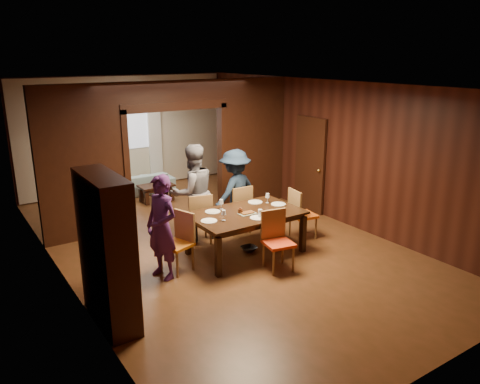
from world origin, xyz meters
TOP-DOWN VIEW (x-y plane):
  - floor at (0.00, 0.00)m, footprint 9.00×9.00m
  - ceiling at (0.00, 0.00)m, footprint 5.50×9.00m
  - room_walls at (0.00, 1.89)m, footprint 5.52×9.01m
  - person_purple at (-1.42, -0.71)m, footprint 0.56×0.70m
  - person_grey at (-0.27, 0.42)m, footprint 0.91×0.72m
  - person_navy at (0.59, 0.29)m, footprint 1.20×0.90m
  - sofa at (-0.01, 3.85)m, footprint 1.79×0.76m
  - serving_bowl at (0.29, -0.63)m, footprint 0.29×0.29m
  - dining_table at (0.18, -0.67)m, footprint 1.92×1.19m
  - coffee_table at (0.12, 3.03)m, footprint 0.80×0.50m
  - chair_left at (-1.15, -0.64)m, footprint 0.56×0.56m
  - chair_right at (1.50, -0.68)m, footprint 0.50×0.50m
  - chair_far_l at (-0.27, 0.22)m, footprint 0.54×0.54m
  - chair_far_r at (0.62, 0.25)m, footprint 0.47×0.47m
  - chair_near at (0.25, -1.51)m, footprint 0.51×0.51m
  - hutch at (-2.53, -1.50)m, footprint 0.40×1.20m
  - door_right at (2.70, 0.50)m, footprint 0.06×0.90m
  - window_far at (0.00, 4.44)m, footprint 1.20×0.03m
  - curtain_left at (-0.75, 4.40)m, footprint 0.35×0.06m
  - curtain_right at (0.75, 4.40)m, footprint 0.35×0.06m
  - plate_left at (-0.57, -0.71)m, footprint 0.27×0.27m
  - plate_far_l at (-0.29, -0.34)m, footprint 0.27×0.27m
  - plate_far_r at (0.64, -0.30)m, footprint 0.27×0.27m
  - plate_right at (0.92, -0.64)m, footprint 0.27×0.27m
  - plate_near at (0.18, -1.03)m, footprint 0.27×0.27m
  - platter_a at (0.15, -0.76)m, footprint 0.30×0.20m
  - platter_b at (0.51, -0.92)m, footprint 0.30×0.20m
  - wineglass_left at (-0.36, -0.81)m, footprint 0.08×0.08m
  - wineglass_far at (-0.08, -0.29)m, footprint 0.08×0.08m
  - wineglass_right at (0.82, -0.45)m, footprint 0.08×0.08m
  - tumbler at (0.24, -1.02)m, footprint 0.07×0.07m
  - condiment_jar at (0.06, -0.69)m, footprint 0.08×0.08m

SIDE VIEW (x-z plane):
  - floor at x=0.00m, z-range 0.00..0.00m
  - coffee_table at x=0.12m, z-range 0.00..0.40m
  - sofa at x=-0.01m, z-range 0.00..0.52m
  - dining_table at x=0.18m, z-range 0.00..0.76m
  - chair_left at x=-1.15m, z-range 0.00..0.97m
  - chair_right at x=1.50m, z-range 0.00..0.97m
  - chair_far_l at x=-0.27m, z-range 0.00..0.97m
  - chair_far_r at x=0.62m, z-range 0.00..0.97m
  - chair_near at x=0.25m, z-range 0.00..0.97m
  - plate_left at x=-0.57m, z-range 0.76..0.77m
  - plate_far_l at x=-0.29m, z-range 0.76..0.77m
  - plate_far_r at x=0.64m, z-range 0.76..0.77m
  - plate_right at x=0.92m, z-range 0.76..0.77m
  - plate_near at x=0.18m, z-range 0.76..0.77m
  - platter_a at x=0.15m, z-range 0.76..0.80m
  - platter_b at x=0.51m, z-range 0.76..0.80m
  - serving_bowl at x=0.29m, z-range 0.76..0.83m
  - condiment_jar at x=0.06m, z-range 0.76..0.87m
  - person_navy at x=0.59m, z-range 0.00..1.66m
  - tumbler at x=0.24m, z-range 0.76..0.90m
  - person_purple at x=-1.42m, z-range 0.00..1.66m
  - wineglass_left at x=-0.36m, z-range 0.76..0.94m
  - wineglass_far at x=-0.08m, z-range 0.76..0.94m
  - wineglass_right at x=0.82m, z-range 0.76..0.94m
  - person_grey at x=-0.27m, z-range 0.00..1.83m
  - hutch at x=-2.53m, z-range 0.00..2.00m
  - door_right at x=2.70m, z-range 0.00..2.10m
  - curtain_left at x=-0.75m, z-range 0.05..2.45m
  - curtain_right at x=0.75m, z-range 0.05..2.45m
  - room_walls at x=0.00m, z-range 0.06..2.96m
  - window_far at x=0.00m, z-range 1.05..2.35m
  - ceiling at x=0.00m, z-range 2.89..2.91m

